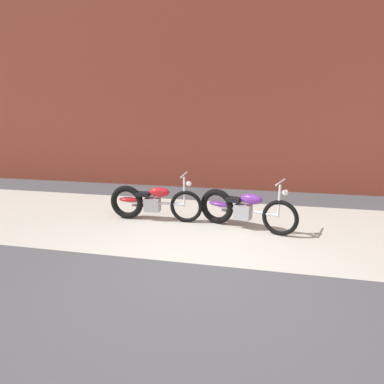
% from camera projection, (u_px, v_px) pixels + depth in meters
% --- Properties ---
extents(ground_plane, '(80.00, 80.00, 0.00)m').
position_uv_depth(ground_plane, '(195.00, 264.00, 4.71)').
color(ground_plane, '#47474C').
extents(sidewalk_slab, '(36.00, 3.50, 0.01)m').
position_uv_depth(sidewalk_slab, '(212.00, 225.00, 6.37)').
color(sidewalk_slab, '#B2ADA3').
rests_on(sidewalk_slab, ground).
extents(brick_building_wall, '(36.00, 0.50, 5.82)m').
position_uv_depth(brick_building_wall, '(231.00, 88.00, 8.94)').
color(brick_building_wall, brown).
rests_on(brick_building_wall, ground).
extents(motorcycle_red, '(2.01, 0.58, 1.03)m').
position_uv_depth(motorcycle_red, '(149.00, 202.00, 6.59)').
color(motorcycle_red, black).
rests_on(motorcycle_red, ground).
extents(motorcycle_purple, '(1.93, 0.86, 1.03)m').
position_uv_depth(motorcycle_purple, '(239.00, 208.00, 6.13)').
color(motorcycle_purple, black).
rests_on(motorcycle_purple, ground).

